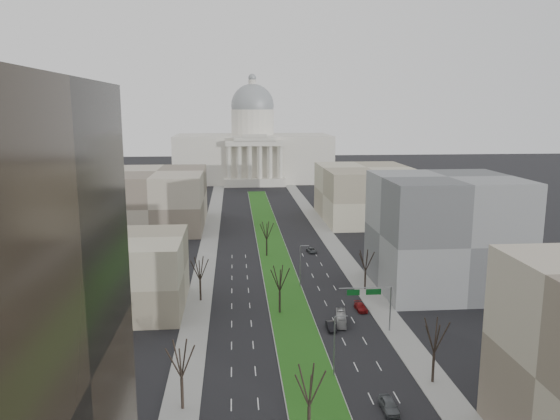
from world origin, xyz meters
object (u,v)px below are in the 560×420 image
car_grey_far (312,250)px  box_van (341,318)px  car_grey_near (389,405)px  car_black (331,326)px  car_red (361,307)px

car_grey_far → box_van: size_ratio=0.64×
car_grey_near → car_black: 26.28m
box_van → car_grey_far: bearing=97.1°
car_red → car_grey_far: bearing=91.3°
car_grey_far → box_van: box_van is taller
car_black → car_red: (7.25, 8.62, -0.03)m
car_black → car_grey_far: bearing=85.9°
box_van → car_black: bearing=-121.6°
car_grey_near → car_red: 35.03m
car_black → car_grey_far: 51.42m
car_grey_near → box_van: box_van is taller
car_grey_near → car_red: (4.48, 34.75, -0.14)m
car_red → car_grey_far: size_ratio=1.02×
car_grey_near → box_van: (-0.49, 28.80, 0.17)m
car_grey_near → car_red: car_grey_near is taller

